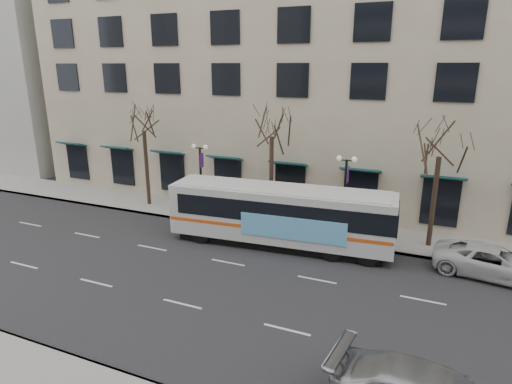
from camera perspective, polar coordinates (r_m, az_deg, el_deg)
The scene contains 11 objects.
ground at distance 21.93m, azimuth -6.52°, elevation -11.75°, with size 160.00×160.00×0.00m, color black.
sidewalk_far at distance 28.08m, azimuth 11.74°, elevation -5.29°, with size 80.00×4.00×0.15m, color gray.
building_hotel at distance 39.51m, azimuth 6.05°, elevation 18.85°, with size 40.00×20.00×24.00m, color tan.
building_far_upblock at distance 60.94m, azimuth -30.21°, elevation 17.87°, with size 28.00×20.00×28.00m, color #999993.
tree_far_left at distance 32.45m, azimuth -14.84°, elevation 9.54°, with size 3.60×3.60×8.34m.
tree_far_mid at distance 27.51m, azimuth 2.13°, elevation 9.33°, with size 3.60×3.60×8.55m.
tree_far_right at distance 25.79m, azimuth 23.47°, elevation 6.42°, with size 3.60×3.60×8.06m.
lamp_post_left at distance 29.86m, azimuth -7.36°, elevation 2.04°, with size 1.22×0.45×5.21m.
lamp_post_right at distance 26.40m, azimuth 11.76°, elevation -0.11°, with size 1.22×0.45×5.21m.
city_bus at distance 25.20m, azimuth 3.44°, elevation -2.97°, with size 13.34×3.92×3.57m.
white_pickup at distance 25.04m, azimuth 29.04°, elevation -8.14°, with size 2.60×5.65×1.57m, color silver.
Camera 1 is at (9.75, -16.69, 10.36)m, focal length 30.00 mm.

